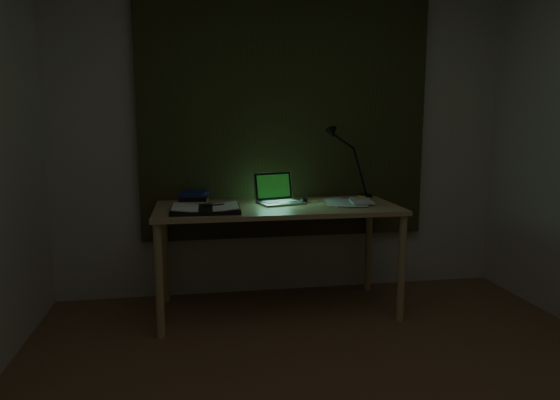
{
  "coord_description": "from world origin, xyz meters",
  "views": [
    {
      "loc": [
        -0.7,
        -1.81,
        1.34
      ],
      "look_at": [
        -0.14,
        1.43,
        0.82
      ],
      "focal_mm": 32.0,
      "sensor_mm": 36.0,
      "label": 1
    }
  ],
  "objects_px": {
    "desk": "(277,259)",
    "loose_papers": "(354,202)",
    "laptop": "(281,189)",
    "open_textbook": "(206,209)",
    "desk_lamp": "(367,164)",
    "book_stack": "(194,197)"
  },
  "relations": [
    {
      "from": "book_stack",
      "to": "desk",
      "type": "bearing_deg",
      "value": -19.45
    },
    {
      "from": "open_textbook",
      "to": "desk_lamp",
      "type": "relative_size",
      "value": 0.87
    },
    {
      "from": "laptop",
      "to": "open_textbook",
      "type": "relative_size",
      "value": 0.76
    },
    {
      "from": "laptop",
      "to": "desk",
      "type": "bearing_deg",
      "value": -134.1
    },
    {
      "from": "book_stack",
      "to": "desk_lamp",
      "type": "height_order",
      "value": "desk_lamp"
    },
    {
      "from": "laptop",
      "to": "desk_lamp",
      "type": "relative_size",
      "value": 0.66
    },
    {
      "from": "laptop",
      "to": "open_textbook",
      "type": "xyz_separation_m",
      "value": [
        -0.53,
        -0.22,
        -0.09
      ]
    },
    {
      "from": "desk",
      "to": "loose_papers",
      "type": "xyz_separation_m",
      "value": [
        0.56,
        -0.01,
        0.39
      ]
    },
    {
      "from": "laptop",
      "to": "loose_papers",
      "type": "bearing_deg",
      "value": -26.22
    },
    {
      "from": "open_textbook",
      "to": "book_stack",
      "type": "xyz_separation_m",
      "value": [
        -0.07,
        0.35,
        0.03
      ]
    },
    {
      "from": "laptop",
      "to": "open_textbook",
      "type": "height_order",
      "value": "laptop"
    },
    {
      "from": "open_textbook",
      "to": "book_stack",
      "type": "height_order",
      "value": "book_stack"
    },
    {
      "from": "open_textbook",
      "to": "laptop",
      "type": "bearing_deg",
      "value": 24.19
    },
    {
      "from": "book_stack",
      "to": "desk_lamp",
      "type": "bearing_deg",
      "value": 3.94
    },
    {
      "from": "book_stack",
      "to": "loose_papers",
      "type": "bearing_deg",
      "value": -10.44
    },
    {
      "from": "desk",
      "to": "laptop",
      "type": "xyz_separation_m",
      "value": [
        0.04,
        0.08,
        0.49
      ]
    },
    {
      "from": "laptop",
      "to": "desk_lamp",
      "type": "bearing_deg",
      "value": -0.3
    },
    {
      "from": "book_stack",
      "to": "loose_papers",
      "type": "relative_size",
      "value": 0.62
    },
    {
      "from": "desk_lamp",
      "to": "loose_papers",
      "type": "bearing_deg",
      "value": -111.39
    },
    {
      "from": "open_textbook",
      "to": "book_stack",
      "type": "distance_m",
      "value": 0.36
    },
    {
      "from": "desk",
      "to": "desk_lamp",
      "type": "xyz_separation_m",
      "value": [
        0.75,
        0.29,
        0.64
      ]
    },
    {
      "from": "desk",
      "to": "desk_lamp",
      "type": "bearing_deg",
      "value": 21.25
    }
  ]
}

